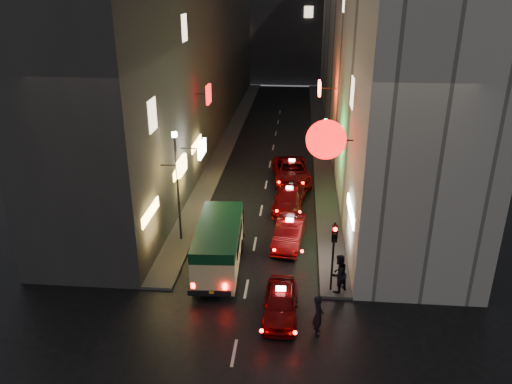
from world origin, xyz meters
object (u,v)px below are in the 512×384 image
(minibus, at_px, (219,242))
(taxi_near, at_px, (281,301))
(lamp_post, at_px, (177,180))
(pedestrian_crossing, at_px, (318,313))
(traffic_light, at_px, (334,243))

(minibus, bearing_deg, taxi_near, -47.43)
(minibus, distance_m, lamp_post, 4.42)
(minibus, height_order, pedestrian_crossing, minibus)
(traffic_light, bearing_deg, minibus, 163.03)
(minibus, height_order, taxi_near, minibus)
(minibus, xyz_separation_m, lamp_post, (-2.65, 2.83, 2.13))
(taxi_near, distance_m, lamp_post, 9.20)
(taxi_near, relative_size, lamp_post, 0.76)
(minibus, relative_size, taxi_near, 1.27)
(traffic_light, distance_m, lamp_post, 9.42)
(minibus, bearing_deg, lamp_post, 133.04)
(minibus, distance_m, taxi_near, 4.90)
(traffic_light, bearing_deg, lamp_post, 151.09)
(taxi_near, bearing_deg, pedestrian_crossing, -34.86)
(minibus, height_order, traffic_light, traffic_light)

